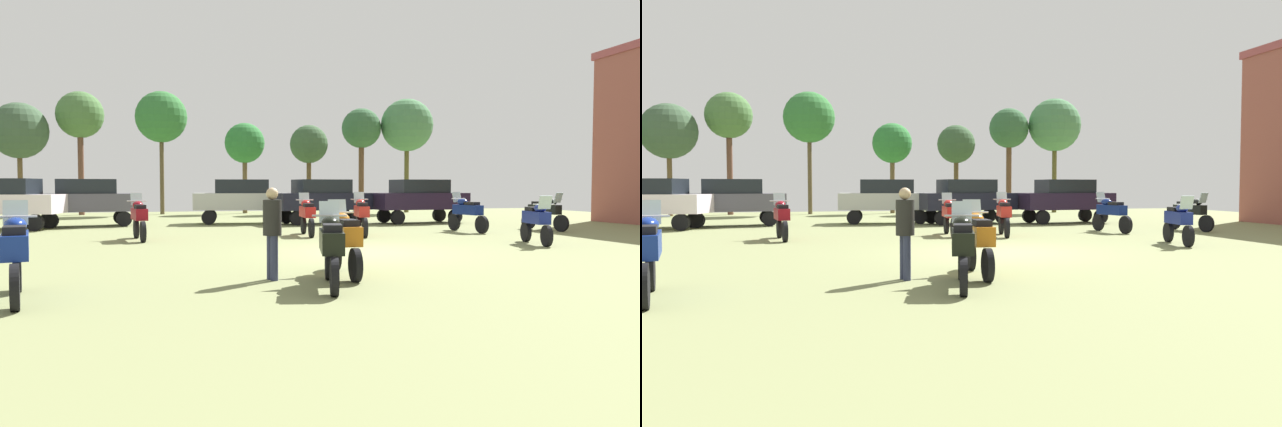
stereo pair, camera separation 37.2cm
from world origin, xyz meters
TOP-DOWN VIEW (x-y plane):
  - ground_plane at (0.00, 0.00)m, footprint 44.00×52.00m
  - motorcycle_1 at (-0.29, 5.38)m, footprint 0.62×2.28m
  - motorcycle_3 at (5.85, 5.50)m, footprint 0.69×2.28m
  - motorcycle_4 at (-2.23, -4.86)m, footprint 0.74×2.22m
  - motorcycle_5 at (5.55, 0.75)m, footprint 0.71×2.08m
  - motorcycle_6 at (-1.64, -3.68)m, footprint 0.62×2.15m
  - motorcycle_7 at (-5.82, 4.98)m, footprint 0.70×2.22m
  - motorcycle_8 at (9.10, 5.41)m, footprint 0.78×2.13m
  - motorcycle_9 at (1.48, 4.79)m, footprint 0.69×2.23m
  - motorcycle_11 at (-7.11, -4.84)m, footprint 0.74×2.25m
  - car_1 at (-1.70, 12.54)m, footprint 4.45×2.20m
  - car_2 at (-8.34, 12.23)m, footprint 4.54×2.47m
  - car_3 at (1.78, 11.49)m, footprint 4.52×2.42m
  - car_4 at (6.30, 10.88)m, footprint 4.43×2.14m
  - car_5 at (-11.15, 10.83)m, footprint 4.56×2.58m
  - person_1 at (-3.07, -3.88)m, footprint 0.41×0.41m
  - tree_1 at (-13.03, 21.88)m, footprint 3.12×3.12m
  - tree_2 at (-5.34, 22.44)m, footprint 3.06×3.06m
  - tree_3 at (3.48, 21.29)m, footprint 2.36×2.36m
  - tree_4 at (-0.33, 22.63)m, footprint 2.50×2.50m
  - tree_5 at (-9.95, 22.77)m, footprint 2.71×2.71m
  - tree_6 at (7.03, 21.72)m, footprint 2.53×2.53m
  - tree_8 at (9.97, 21.29)m, footprint 3.37×3.37m

SIDE VIEW (x-z plane):
  - ground_plane at x=0.00m, z-range 0.00..0.02m
  - motorcycle_5 at x=5.55m, z-range 0.01..1.45m
  - motorcycle_6 at x=-1.64m, z-range 0.01..1.45m
  - motorcycle_4 at x=-2.23m, z-range 0.01..1.45m
  - motorcycle_8 at x=9.10m, z-range 0.01..1.47m
  - motorcycle_1 at x=-0.29m, z-range 0.01..1.48m
  - motorcycle_7 at x=-5.82m, z-range 0.01..1.49m
  - motorcycle_3 at x=5.85m, z-range 0.01..1.49m
  - motorcycle_11 at x=-7.11m, z-range 0.01..1.50m
  - motorcycle_9 at x=1.48m, z-range 0.01..1.51m
  - person_1 at x=-3.07m, z-range 0.16..1.84m
  - car_1 at x=-1.70m, z-range 0.19..2.19m
  - car_2 at x=-8.34m, z-range 0.19..2.19m
  - car_3 at x=1.78m, z-range 0.19..2.19m
  - car_4 at x=6.30m, z-range 0.19..2.19m
  - car_5 at x=-11.15m, z-range 0.19..2.19m
  - tree_3 at x=3.48m, z-range 1.52..6.99m
  - tree_4 at x=-0.33m, z-range 1.54..7.18m
  - tree_1 at x=-13.03m, z-range 1.62..7.99m
  - tree_6 at x=7.03m, z-range 1.98..8.65m
  - tree_8 at x=9.97m, z-range 1.95..9.26m
  - tree_5 at x=-9.95m, z-range 2.19..9.43m
  - tree_2 at x=-5.34m, z-range 2.14..9.52m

